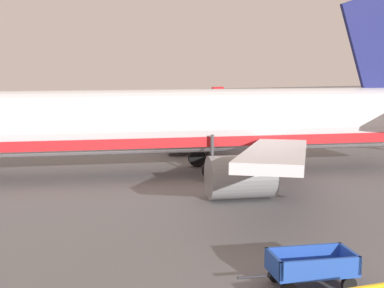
% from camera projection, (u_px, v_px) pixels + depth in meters
% --- Properties ---
extents(grass_strip, '(220.00, 28.00, 0.06)m').
position_uv_depth(grass_strip, '(43.00, 120.00, 64.20)').
color(grass_strip, '#477A38').
rests_on(grass_strip, ground).
extents(airplane, '(37.48, 30.28, 11.34)m').
position_uv_depth(airplane, '(180.00, 123.00, 34.11)').
color(airplane, silver).
rests_on(airplane, ground).
extents(baggage_cart_second_in_row, '(3.63, 1.82, 1.07)m').
position_uv_depth(baggage_cart_second_in_row, '(311.00, 267.00, 17.46)').
color(baggage_cart_second_in_row, '#234CB2').
rests_on(baggage_cart_second_in_row, ground).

